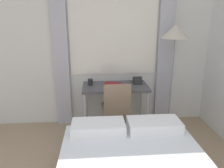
% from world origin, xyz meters
% --- Properties ---
extents(wall_back_with_window, '(4.61, 0.13, 2.70)m').
position_xyz_m(wall_back_with_window, '(0.03, 3.01, 1.35)').
color(wall_back_with_window, silver).
rests_on(wall_back_with_window, ground_plane).
extents(desk, '(1.00, 0.54, 0.75)m').
position_xyz_m(desk, '(0.22, 2.67, 0.67)').
color(desk, '#4C4C51').
rests_on(desk, ground_plane).
extents(desk_chair, '(0.42, 0.42, 0.88)m').
position_xyz_m(desk_chair, '(0.21, 2.40, 0.51)').
color(desk_chair, '#8C7259').
rests_on(desk_chair, ground_plane).
extents(standing_lamp, '(0.40, 0.40, 1.66)m').
position_xyz_m(standing_lamp, '(1.08, 2.61, 1.44)').
color(standing_lamp, '#4C4C51').
rests_on(standing_lamp, ground_plane).
extents(telephone, '(0.14, 0.18, 0.11)m').
position_xyz_m(telephone, '(0.58, 2.76, 0.79)').
color(telephone, '#2D2D2D').
rests_on(telephone, desk).
extents(book, '(0.29, 0.26, 0.02)m').
position_xyz_m(book, '(0.17, 2.69, 0.76)').
color(book, maroon).
rests_on(book, desk).
extents(mug, '(0.08, 0.08, 0.10)m').
position_xyz_m(mug, '(-0.17, 2.72, 0.80)').
color(mug, '#262628').
rests_on(mug, desk).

